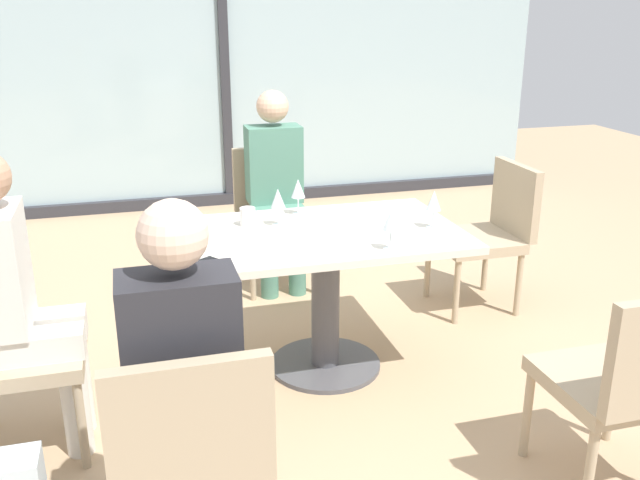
{
  "coord_description": "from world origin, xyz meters",
  "views": [
    {
      "loc": [
        -0.88,
        -3.03,
        1.77
      ],
      "look_at": [
        0.0,
        0.1,
        0.65
      ],
      "focal_mm": 39.0,
      "sensor_mm": 36.0,
      "label": 1
    }
  ],
  "objects_px": {
    "person_near_window": "(276,182)",
    "wine_glass_0": "(298,189)",
    "chair_front_left": "(189,450)",
    "chair_near_window": "(273,208)",
    "coffee_cup": "(248,217)",
    "chair_front_right": "(630,377)",
    "chair_far_right": "(490,227)",
    "person_side_end": "(18,292)",
    "wine_glass_2": "(278,199)",
    "cell_phone_on_table": "(215,263)",
    "wine_glass_3": "(391,221)",
    "wine_glass_1": "(434,202)",
    "person_front_left": "(182,372)",
    "dining_table_main": "(326,267)"
  },
  "relations": [
    {
      "from": "chair_far_right",
      "to": "cell_phone_on_table",
      "type": "xyz_separation_m",
      "value": [
        -1.73,
        -0.78,
        0.24
      ]
    },
    {
      "from": "person_near_window",
      "to": "coffee_cup",
      "type": "distance_m",
      "value": 1.0
    },
    {
      "from": "chair_front_right",
      "to": "person_near_window",
      "type": "distance_m",
      "value": 2.48
    },
    {
      "from": "person_front_left",
      "to": "wine_glass_1",
      "type": "distance_m",
      "value": 1.65
    },
    {
      "from": "wine_glass_3",
      "to": "person_front_left",
      "type": "bearing_deg",
      "value": -141.31
    },
    {
      "from": "person_front_left",
      "to": "wine_glass_1",
      "type": "xyz_separation_m",
      "value": [
        1.29,
        1.02,
        0.16
      ]
    },
    {
      "from": "coffee_cup",
      "to": "person_near_window",
      "type": "bearing_deg",
      "value": 69.82
    },
    {
      "from": "wine_glass_3",
      "to": "person_near_window",
      "type": "bearing_deg",
      "value": 97.87
    },
    {
      "from": "chair_far_right",
      "to": "person_near_window",
      "type": "relative_size",
      "value": 0.69
    },
    {
      "from": "chair_far_right",
      "to": "wine_glass_1",
      "type": "relative_size",
      "value": 4.7
    },
    {
      "from": "person_side_end",
      "to": "coffee_cup",
      "type": "relative_size",
      "value": 14.0
    },
    {
      "from": "person_front_left",
      "to": "dining_table_main",
      "type": "bearing_deg",
      "value": 55.07
    },
    {
      "from": "chair_front_left",
      "to": "cell_phone_on_table",
      "type": "xyz_separation_m",
      "value": [
        0.21,
        0.93,
        0.24
      ]
    },
    {
      "from": "coffee_cup",
      "to": "chair_front_left",
      "type": "bearing_deg",
      "value": -107.22
    },
    {
      "from": "chair_near_window",
      "to": "chair_far_right",
      "type": "relative_size",
      "value": 1.0
    },
    {
      "from": "person_front_left",
      "to": "coffee_cup",
      "type": "relative_size",
      "value": 14.0
    },
    {
      "from": "wine_glass_1",
      "to": "wine_glass_3",
      "type": "height_order",
      "value": "same"
    },
    {
      "from": "chair_far_right",
      "to": "wine_glass_2",
      "type": "relative_size",
      "value": 4.7
    },
    {
      "from": "person_side_end",
      "to": "cell_phone_on_table",
      "type": "distance_m",
      "value": 0.77
    },
    {
      "from": "wine_glass_0",
      "to": "wine_glass_2",
      "type": "relative_size",
      "value": 1.0
    },
    {
      "from": "chair_front_right",
      "to": "cell_phone_on_table",
      "type": "xyz_separation_m",
      "value": [
        -1.35,
        0.93,
        0.24
      ]
    },
    {
      "from": "dining_table_main",
      "to": "chair_front_left",
      "type": "bearing_deg",
      "value": -122.46
    },
    {
      "from": "wine_glass_0",
      "to": "person_front_left",
      "type": "bearing_deg",
      "value": -116.94
    },
    {
      "from": "chair_front_right",
      "to": "wine_glass_0",
      "type": "distance_m",
      "value": 1.78
    },
    {
      "from": "chair_front_right",
      "to": "coffee_cup",
      "type": "xyz_separation_m",
      "value": [
        -1.12,
        1.41,
        0.28
      ]
    },
    {
      "from": "chair_far_right",
      "to": "wine_glass_0",
      "type": "bearing_deg",
      "value": -171.54
    },
    {
      "from": "chair_front_right",
      "to": "person_near_window",
      "type": "relative_size",
      "value": 0.69
    },
    {
      "from": "person_near_window",
      "to": "wine_glass_0",
      "type": "bearing_deg",
      "value": -94.17
    },
    {
      "from": "chair_front_left",
      "to": "coffee_cup",
      "type": "distance_m",
      "value": 1.5
    },
    {
      "from": "wine_glass_0",
      "to": "coffee_cup",
      "type": "relative_size",
      "value": 2.06
    },
    {
      "from": "chair_near_window",
      "to": "person_front_left",
      "type": "xyz_separation_m",
      "value": [
        -0.78,
        -2.34,
        0.2
      ]
    },
    {
      "from": "person_side_end",
      "to": "person_front_left",
      "type": "height_order",
      "value": "same"
    },
    {
      "from": "person_side_end",
      "to": "wine_glass_1",
      "type": "bearing_deg",
      "value": 6.94
    },
    {
      "from": "person_near_window",
      "to": "wine_glass_3",
      "type": "relative_size",
      "value": 6.81
    },
    {
      "from": "wine_glass_2",
      "to": "person_side_end",
      "type": "bearing_deg",
      "value": -157.73
    },
    {
      "from": "chair_front_right",
      "to": "chair_front_left",
      "type": "bearing_deg",
      "value": 180.0
    },
    {
      "from": "person_front_left",
      "to": "cell_phone_on_table",
      "type": "height_order",
      "value": "person_front_left"
    },
    {
      "from": "chair_front_left",
      "to": "person_side_end",
      "type": "xyz_separation_m",
      "value": [
        -0.56,
        0.9,
        0.2
      ]
    },
    {
      "from": "dining_table_main",
      "to": "chair_near_window",
      "type": "bearing_deg",
      "value": 90.0
    },
    {
      "from": "chair_front_left",
      "to": "chair_near_window",
      "type": "bearing_deg",
      "value": 72.35
    },
    {
      "from": "person_side_end",
      "to": "cell_phone_on_table",
      "type": "relative_size",
      "value": 8.75
    },
    {
      "from": "wine_glass_2",
      "to": "person_front_left",
      "type": "bearing_deg",
      "value": -114.74
    },
    {
      "from": "wine_glass_0",
      "to": "cell_phone_on_table",
      "type": "distance_m",
      "value": 0.8
    },
    {
      "from": "person_side_end",
      "to": "person_near_window",
      "type": "distance_m",
      "value": 1.96
    },
    {
      "from": "chair_far_right",
      "to": "wine_glass_2",
      "type": "distance_m",
      "value": 1.45
    },
    {
      "from": "chair_front_left",
      "to": "cell_phone_on_table",
      "type": "height_order",
      "value": "chair_front_left"
    },
    {
      "from": "person_side_end",
      "to": "wine_glass_0",
      "type": "relative_size",
      "value": 6.81
    },
    {
      "from": "wine_glass_1",
      "to": "cell_phone_on_table",
      "type": "xyz_separation_m",
      "value": [
        -1.08,
        -0.2,
        -0.13
      ]
    },
    {
      "from": "chair_far_right",
      "to": "wine_glass_2",
      "type": "xyz_separation_m",
      "value": [
        -1.36,
        -0.34,
        0.37
      ]
    },
    {
      "from": "chair_front_right",
      "to": "wine_glass_1",
      "type": "bearing_deg",
      "value": 103.43
    }
  ]
}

